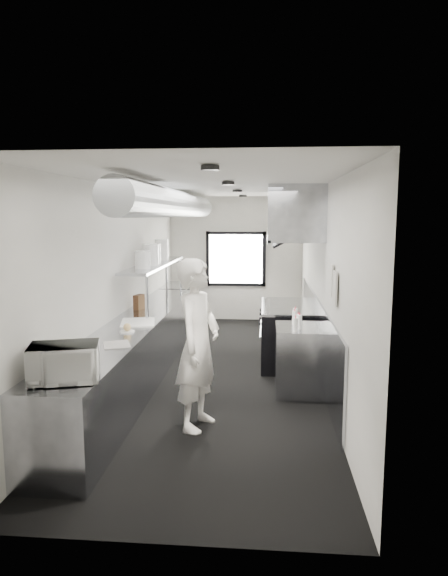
% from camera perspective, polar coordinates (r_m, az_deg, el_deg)
% --- Properties ---
extents(floor, '(3.00, 8.00, 0.01)m').
position_cam_1_polar(floor, '(7.67, -0.49, -9.72)').
color(floor, black).
rests_on(floor, ground).
extents(ceiling, '(3.00, 8.00, 0.01)m').
position_cam_1_polar(ceiling, '(7.31, -0.52, 11.64)').
color(ceiling, beige).
rests_on(ceiling, wall_back).
extents(wall_back, '(3.00, 0.02, 2.80)m').
position_cam_1_polar(wall_back, '(11.33, 1.37, 3.35)').
color(wall_back, silver).
rests_on(wall_back, floor).
extents(wall_front, '(3.00, 0.02, 2.80)m').
position_cam_1_polar(wall_front, '(3.47, -6.69, -8.00)').
color(wall_front, silver).
rests_on(wall_front, floor).
extents(wall_left, '(0.02, 8.00, 2.80)m').
position_cam_1_polar(wall_left, '(7.65, -11.77, 0.81)').
color(wall_left, silver).
rests_on(wall_left, floor).
extents(wall_right, '(0.02, 8.00, 2.80)m').
position_cam_1_polar(wall_right, '(7.38, 11.17, 0.56)').
color(wall_right, silver).
rests_on(wall_right, floor).
extents(wall_cladding, '(0.03, 5.50, 1.10)m').
position_cam_1_polar(wall_cladding, '(7.82, 10.61, -5.33)').
color(wall_cladding, gray).
rests_on(wall_cladding, wall_right).
extents(hvac_duct, '(0.40, 6.40, 0.40)m').
position_cam_1_polar(hvac_duct, '(7.79, -5.45, 9.56)').
color(hvac_duct, '#979A9F').
rests_on(hvac_duct, ceiling).
extents(service_window, '(1.36, 0.05, 1.25)m').
position_cam_1_polar(service_window, '(11.29, 1.36, 3.34)').
color(service_window, white).
rests_on(service_window, wall_back).
extents(exhaust_hood, '(0.81, 2.20, 0.88)m').
position_cam_1_polar(exhaust_hood, '(7.98, 7.91, 8.34)').
color(exhaust_hood, gray).
rests_on(exhaust_hood, ceiling).
extents(prep_counter, '(0.70, 6.00, 0.90)m').
position_cam_1_polar(prep_counter, '(7.27, -10.01, -7.18)').
color(prep_counter, gray).
rests_on(prep_counter, floor).
extents(pass_shelf, '(0.45, 3.00, 0.68)m').
position_cam_1_polar(pass_shelf, '(8.51, -7.89, 2.56)').
color(pass_shelf, gray).
rests_on(pass_shelf, prep_counter).
extents(range, '(0.88, 1.60, 0.94)m').
position_cam_1_polar(range, '(8.20, 7.23, -5.20)').
color(range, black).
rests_on(range, floor).
extents(bottle_station, '(0.65, 0.80, 0.90)m').
position_cam_1_polar(bottle_station, '(6.86, 8.66, -8.09)').
color(bottle_station, gray).
rests_on(bottle_station, floor).
extents(far_work_table, '(0.70, 1.20, 0.90)m').
position_cam_1_polar(far_work_table, '(10.80, -5.01, -2.01)').
color(far_work_table, gray).
rests_on(far_work_table, floor).
extents(notice_sheet_a, '(0.02, 0.28, 0.38)m').
position_cam_1_polar(notice_sheet_a, '(6.17, 12.16, 0.91)').
color(notice_sheet_a, beige).
rests_on(notice_sheet_a, wall_right).
extents(notice_sheet_b, '(0.02, 0.28, 0.38)m').
position_cam_1_polar(notice_sheet_b, '(5.83, 12.58, -0.02)').
color(notice_sheet_b, beige).
rests_on(notice_sheet_b, wall_right).
extents(line_cook, '(0.63, 0.80, 1.91)m').
position_cam_1_polar(line_cook, '(5.57, -3.01, -6.46)').
color(line_cook, white).
rests_on(line_cook, floor).
extents(microwave, '(0.65, 0.56, 0.33)m').
position_cam_1_polar(microwave, '(4.73, -17.84, -8.14)').
color(microwave, silver).
rests_on(microwave, prep_counter).
extents(deli_tub_a, '(0.16, 0.16, 0.11)m').
position_cam_1_polar(deli_tub_a, '(5.40, -17.08, -7.30)').
color(deli_tub_a, beige).
rests_on(deli_tub_a, prep_counter).
extents(deli_tub_b, '(0.17, 0.17, 0.11)m').
position_cam_1_polar(deli_tub_b, '(5.34, -17.19, -7.47)').
color(deli_tub_b, beige).
rests_on(deli_tub_b, prep_counter).
extents(newspaper, '(0.40, 0.44, 0.01)m').
position_cam_1_polar(newspaper, '(5.88, -12.20, -6.35)').
color(newspaper, white).
rests_on(newspaper, prep_counter).
extents(small_plate, '(0.23, 0.23, 0.02)m').
position_cam_1_polar(small_plate, '(6.48, -11.02, -4.92)').
color(small_plate, white).
rests_on(small_plate, prep_counter).
extents(pastry, '(0.10, 0.10, 0.10)m').
position_cam_1_polar(pastry, '(6.47, -11.03, -4.43)').
color(pastry, '#DBB673').
rests_on(pastry, small_plate).
extents(cutting_board, '(0.57, 0.68, 0.02)m').
position_cam_1_polar(cutting_board, '(6.99, -9.82, -3.91)').
color(cutting_board, white).
rests_on(cutting_board, prep_counter).
extents(knife_block, '(0.15, 0.23, 0.23)m').
position_cam_1_polar(knife_block, '(8.02, -9.71, -1.58)').
color(knife_block, brown).
rests_on(knife_block, prep_counter).
extents(plate_stack_a, '(0.28, 0.28, 0.27)m').
position_cam_1_polar(plate_stack_a, '(7.72, -9.29, 3.22)').
color(plate_stack_a, white).
rests_on(plate_stack_a, pass_shelf).
extents(plate_stack_b, '(0.32, 0.32, 0.35)m').
position_cam_1_polar(plate_stack_b, '(8.19, -8.39, 3.79)').
color(plate_stack_b, white).
rests_on(plate_stack_b, pass_shelf).
extents(plate_stack_c, '(0.29, 0.29, 0.33)m').
position_cam_1_polar(plate_stack_c, '(8.59, -8.02, 3.96)').
color(plate_stack_c, white).
rests_on(plate_stack_c, pass_shelf).
extents(plate_stack_d, '(0.31, 0.31, 0.38)m').
position_cam_1_polar(plate_stack_d, '(9.15, -7.16, 4.37)').
color(plate_stack_d, white).
rests_on(plate_stack_d, pass_shelf).
extents(squeeze_bottle_a, '(0.06, 0.06, 0.18)m').
position_cam_1_polar(squeeze_bottle_a, '(6.43, 8.19, -4.20)').
color(squeeze_bottle_a, white).
rests_on(squeeze_bottle_a, bottle_station).
extents(squeeze_bottle_b, '(0.08, 0.08, 0.19)m').
position_cam_1_polar(squeeze_bottle_b, '(6.59, 8.64, -3.87)').
color(squeeze_bottle_b, white).
rests_on(squeeze_bottle_b, bottle_station).
extents(squeeze_bottle_c, '(0.07, 0.07, 0.17)m').
position_cam_1_polar(squeeze_bottle_c, '(6.76, 8.47, -3.65)').
color(squeeze_bottle_c, white).
rests_on(squeeze_bottle_c, bottle_station).
extents(squeeze_bottle_d, '(0.08, 0.08, 0.19)m').
position_cam_1_polar(squeeze_bottle_d, '(6.88, 8.07, -3.35)').
color(squeeze_bottle_d, white).
rests_on(squeeze_bottle_d, bottle_station).
extents(squeeze_bottle_e, '(0.08, 0.08, 0.19)m').
position_cam_1_polar(squeeze_bottle_e, '(7.05, 8.17, -3.08)').
color(squeeze_bottle_e, white).
rests_on(squeeze_bottle_e, bottle_station).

